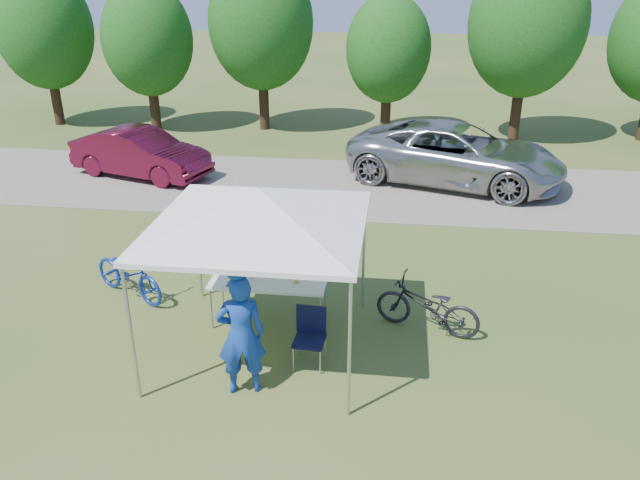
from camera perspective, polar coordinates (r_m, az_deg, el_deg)
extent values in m
plane|color=#2D5119|center=(10.34, -5.12, -9.65)|extent=(100.00, 100.00, 0.00)
cube|color=gray|center=(17.46, 0.34, 4.95)|extent=(24.00, 5.00, 0.02)
cylinder|color=#A5A5AA|center=(9.02, -16.86, -8.31)|extent=(0.05, 0.05, 2.10)
cylinder|color=#A5A5AA|center=(8.33, 2.71, -10.08)|extent=(0.05, 0.05, 2.10)
cylinder|color=#A5A5AA|center=(11.47, -11.10, -0.46)|extent=(0.05, 0.05, 2.10)
cylinder|color=#A5A5AA|center=(10.94, 4.02, -1.29)|extent=(0.05, 0.05, 2.10)
cube|color=white|center=(9.33, -5.60, 1.36)|extent=(3.15, 3.15, 0.08)
pyramid|color=white|center=(9.12, -5.75, 4.78)|extent=(4.53, 4.53, 0.55)
cylinder|color=#382314|center=(26.32, -22.96, 11.73)|extent=(0.36, 0.36, 1.89)
ellipsoid|color=#144711|center=(25.97, -23.90, 17.23)|extent=(3.46, 3.46, 4.32)
cylinder|color=#382314|center=(24.33, -14.89, 11.76)|extent=(0.36, 0.36, 1.75)
ellipsoid|color=#144711|center=(23.97, -15.51, 17.30)|extent=(3.20, 3.20, 4.00)
cylinder|color=#382314|center=(23.70, -5.15, 12.49)|extent=(0.36, 0.36, 2.03)
ellipsoid|color=#144711|center=(23.31, -5.41, 19.14)|extent=(3.71, 3.71, 4.64)
cylinder|color=#382314|center=(23.02, 6.01, 11.58)|extent=(0.36, 0.36, 1.61)
ellipsoid|color=#144711|center=(22.65, 6.26, 16.98)|extent=(2.94, 2.94, 3.68)
cylinder|color=#382314|center=(23.02, 17.50, 11.25)|extent=(0.36, 0.36, 2.10)
ellipsoid|color=#144711|center=(22.62, 18.43, 18.28)|extent=(3.84, 3.84, 4.80)
cube|color=white|center=(10.61, -4.72, -3.77)|extent=(1.96, 0.82, 0.04)
cylinder|color=#A5A5AA|center=(10.72, -9.91, -6.21)|extent=(0.04, 0.04, 0.76)
cylinder|color=#A5A5AA|center=(10.36, 0.03, -6.96)|extent=(0.04, 0.04, 0.76)
cylinder|color=#A5A5AA|center=(11.31, -8.92, -4.45)|extent=(0.04, 0.04, 0.76)
cylinder|color=#A5A5AA|center=(10.96, 0.49, -5.09)|extent=(0.04, 0.04, 0.76)
cube|color=black|center=(9.64, -0.98, -9.21)|extent=(0.50, 0.50, 0.04)
cube|color=black|center=(9.70, -0.80, -7.24)|extent=(0.47, 0.07, 0.47)
cylinder|color=#A5A5AA|center=(9.63, -2.40, -10.92)|extent=(0.02, 0.02, 0.42)
cylinder|color=#A5A5AA|center=(9.57, 0.10, -11.11)|extent=(0.02, 0.02, 0.42)
cylinder|color=#A5A5AA|center=(9.96, -2.00, -9.57)|extent=(0.02, 0.02, 0.42)
cylinder|color=#A5A5AA|center=(9.91, 0.40, -9.74)|extent=(0.02, 0.02, 0.42)
cube|color=white|center=(10.64, -7.37, -2.83)|extent=(0.42, 0.28, 0.28)
cube|color=white|center=(10.57, -7.41, -2.08)|extent=(0.43, 0.30, 0.04)
cylinder|color=gold|center=(10.46, -2.18, -3.83)|extent=(0.07, 0.07, 0.06)
imported|color=#133B9E|center=(8.92, -7.24, -8.59)|extent=(0.78, 0.62, 1.88)
imported|color=#112F9C|center=(12.04, -17.09, -2.93)|extent=(1.88, 1.44, 0.95)
imported|color=black|center=(10.62, 9.78, -5.98)|extent=(1.89, 1.14, 0.94)
imported|color=#AEAFAA|center=(17.92, 12.34, 7.69)|extent=(6.47, 4.38, 1.65)
imported|color=#540E23|center=(18.84, -16.09, 7.64)|extent=(4.37, 2.59, 1.36)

